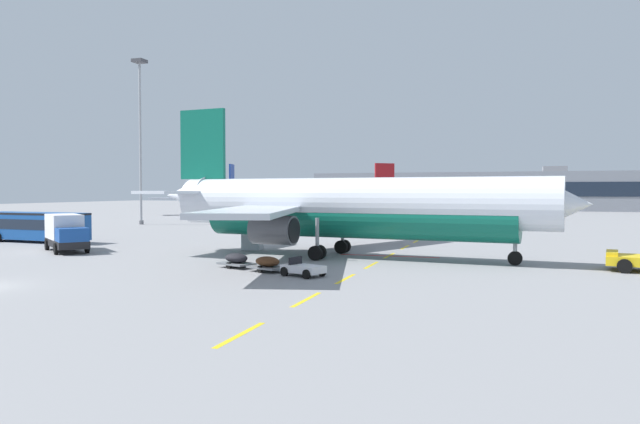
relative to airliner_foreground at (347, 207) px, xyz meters
The scene contains 10 objects.
apron_paint_markings 19.19m from the airliner_foreground, 81.16° to the left, with size 8.00×97.50×0.01m.
airliner_foreground is the anchor object (origin of this frame).
airliner_mid_left 44.55m from the airliner_foreground, 109.88° to the left, with size 23.75×22.00×9.55m.
airliner_far_right 79.53m from the airliner_foreground, 124.90° to the left, with size 30.75×31.51×11.14m.
apron_shuttle_bus 33.67m from the airliner_foreground, behind, with size 12.19×3.66×3.00m.
catering_truck 24.48m from the airliner_foreground, behind, with size 6.97×6.25×3.14m.
baggage_train 10.45m from the airliner_foreground, 105.72° to the right, with size 8.50×4.69×1.14m.
uld_cargo_container 10.51m from the airliner_foreground, 161.57° to the left, with size 1.78×1.74×1.60m.
apron_light_mast_near 54.89m from the airliner_foreground, 141.50° to the left, with size 1.80×1.80×25.14m.
terminal_satellite 125.47m from the airliner_foreground, 86.29° to the left, with size 98.63×21.99×11.62m.
Camera 1 is at (27.30, -24.30, 5.22)m, focal length 33.25 mm.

